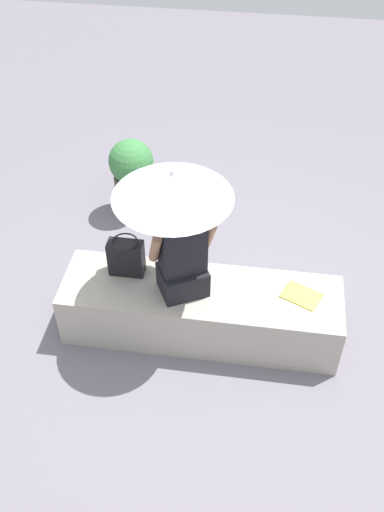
# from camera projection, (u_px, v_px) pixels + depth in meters

# --- Properties ---
(ground_plane) EXTENTS (14.00, 14.00, 0.00)m
(ground_plane) POSITION_uv_depth(u_px,v_px,m) (200.00, 330.00, 4.78)
(ground_plane) COLOR slate
(stone_bench) EXTENTS (2.16, 0.61, 0.47)m
(stone_bench) POSITION_uv_depth(u_px,v_px,m) (201.00, 310.00, 4.62)
(stone_bench) COLOR #A8A093
(stone_bench) RESTS_ON ground
(person_seated) EXTENTS (0.51, 0.41, 0.90)m
(person_seated) POSITION_uv_depth(u_px,v_px,m) (182.00, 252.00, 4.20)
(person_seated) COLOR black
(person_seated) RESTS_ON stone_bench
(parasol) EXTENTS (0.83, 0.83, 1.07)m
(parasol) POSITION_uv_depth(u_px,v_px,m) (172.00, 186.00, 3.85)
(parasol) COLOR #B7B7BC
(parasol) RESTS_ON stone_bench
(handbag_black) EXTENTS (0.27, 0.20, 0.32)m
(handbag_black) POSITION_uv_depth(u_px,v_px,m) (126.00, 257.00, 4.50)
(handbag_black) COLOR black
(handbag_black) RESTS_ON stone_bench
(magazine) EXTENTS (0.34, 0.30, 0.01)m
(magazine) POSITION_uv_depth(u_px,v_px,m) (301.00, 295.00, 4.41)
(magazine) COLOR #EAE04C
(magazine) RESTS_ON stone_bench
(planter_near) EXTENTS (0.43, 0.43, 0.79)m
(planter_near) POSITION_uv_depth(u_px,v_px,m) (132.00, 175.00, 5.66)
(planter_near) COLOR brown
(planter_near) RESTS_ON ground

